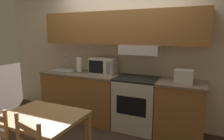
% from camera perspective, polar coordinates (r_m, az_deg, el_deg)
% --- Properties ---
extents(ground_plane, '(16.00, 16.00, 0.00)m').
position_cam_1_polar(ground_plane, '(4.01, 2.65, -13.44)').
color(ground_plane, '#3D2D23').
extents(wall_back, '(5.30, 0.38, 2.55)m').
position_cam_1_polar(wall_back, '(3.61, 2.67, 7.89)').
color(wall_back, silver).
rests_on(wall_back, ground_plane).
extents(lower_counter_main, '(1.50, 0.60, 0.89)m').
position_cam_1_polar(lower_counter_main, '(3.92, -8.68, -7.12)').
color(lower_counter_main, '#A36B38').
rests_on(lower_counter_main, ground_plane).
extents(lower_counter_right_stub, '(0.72, 0.60, 0.89)m').
position_cam_1_polar(lower_counter_right_stub, '(3.34, 18.89, -10.77)').
color(lower_counter_right_stub, '#A36B38').
rests_on(lower_counter_right_stub, ground_plane).
extents(stove_range, '(0.70, 0.58, 0.89)m').
position_cam_1_polar(stove_range, '(3.47, 6.99, -9.45)').
color(stove_range, silver).
rests_on(stove_range, ground_plane).
extents(microwave, '(0.46, 0.32, 0.29)m').
position_cam_1_polar(microwave, '(3.65, -2.42, 1.21)').
color(microwave, silver).
rests_on(microwave, lower_counter_main).
extents(toaster, '(0.28, 0.19, 0.20)m').
position_cam_1_polar(toaster, '(3.16, 19.85, -1.67)').
color(toaster, silver).
rests_on(toaster, lower_counter_right_stub).
extents(sink_basin, '(0.47, 0.34, 0.28)m').
position_cam_1_polar(sink_basin, '(4.04, -13.57, 0.01)').
color(sink_basin, '#B7BABF').
rests_on(sink_basin, lower_counter_main).
extents(paper_towel_roll, '(0.12, 0.12, 0.28)m').
position_cam_1_polar(paper_towel_roll, '(3.84, -9.40, 1.41)').
color(paper_towel_roll, black).
rests_on(paper_towel_roll, lower_counter_main).
extents(dining_table, '(0.86, 0.68, 0.76)m').
position_cam_1_polar(dining_table, '(2.38, -19.23, -14.98)').
color(dining_table, tan).
rests_on(dining_table, ground_plane).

